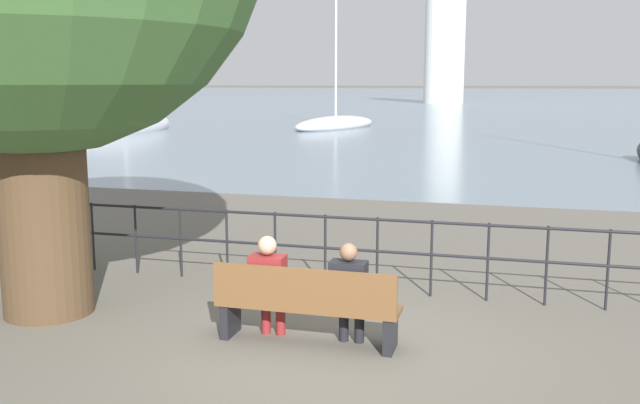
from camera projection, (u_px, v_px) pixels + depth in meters
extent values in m
plane|color=#605B51|center=(308.00, 342.00, 7.94)|extent=(1000.00, 1000.00, 0.00)
cube|color=slate|center=(510.00, 95.00, 159.66)|extent=(600.00, 300.00, 0.01)
cylinder|color=#4C3823|center=(43.00, 201.00, 8.73)|extent=(1.09, 1.09, 2.86)
cube|color=brown|center=(308.00, 306.00, 7.87)|extent=(2.05, 0.45, 0.05)
cube|color=brown|center=(302.00, 289.00, 7.64)|extent=(2.05, 0.04, 0.45)
cube|color=black|center=(230.00, 318.00, 8.15)|extent=(0.10, 0.41, 0.40)
cube|color=black|center=(390.00, 333.00, 7.67)|extent=(0.10, 0.41, 0.40)
cylinder|color=maroon|center=(266.00, 314.00, 8.20)|extent=(0.11, 0.11, 0.45)
cylinder|color=maroon|center=(281.00, 316.00, 8.15)|extent=(0.11, 0.11, 0.45)
cube|color=maroon|center=(270.00, 294.00, 8.05)|extent=(0.34, 0.26, 0.14)
cube|color=maroon|center=(268.00, 278.00, 7.93)|extent=(0.39, 0.24, 0.52)
sphere|color=tan|center=(267.00, 245.00, 7.87)|extent=(0.21, 0.21, 0.21)
cylinder|color=black|center=(344.00, 321.00, 7.95)|extent=(0.11, 0.11, 0.45)
cylinder|color=black|center=(359.00, 323.00, 7.91)|extent=(0.11, 0.11, 0.45)
cube|color=black|center=(350.00, 301.00, 7.80)|extent=(0.34, 0.26, 0.14)
cube|color=black|center=(348.00, 285.00, 7.68)|extent=(0.40, 0.24, 0.51)
sphere|color=#846047|center=(348.00, 252.00, 7.62)|extent=(0.19, 0.19, 0.19)
cylinder|color=black|center=(11.00, 231.00, 11.32)|extent=(0.04, 0.04, 1.05)
cylinder|color=black|center=(51.00, 234.00, 11.12)|extent=(0.04, 0.04, 1.05)
cylinder|color=black|center=(93.00, 236.00, 10.93)|extent=(0.04, 0.04, 1.05)
cylinder|color=black|center=(136.00, 239.00, 10.73)|extent=(0.04, 0.04, 1.05)
cylinder|color=black|center=(181.00, 242.00, 10.54)|extent=(0.04, 0.04, 1.05)
cylinder|color=black|center=(227.00, 245.00, 10.34)|extent=(0.04, 0.04, 1.05)
cylinder|color=black|center=(275.00, 248.00, 10.15)|extent=(0.04, 0.04, 1.05)
cylinder|color=black|center=(325.00, 252.00, 9.95)|extent=(0.04, 0.04, 1.05)
cylinder|color=black|center=(377.00, 255.00, 9.76)|extent=(0.04, 0.04, 1.05)
cylinder|color=black|center=(431.00, 258.00, 9.56)|extent=(0.04, 0.04, 1.05)
cylinder|color=black|center=(488.00, 262.00, 9.37)|extent=(0.04, 0.04, 1.05)
cylinder|color=black|center=(547.00, 266.00, 9.17)|extent=(0.04, 0.04, 1.05)
cylinder|color=black|center=(608.00, 270.00, 8.97)|extent=(0.04, 0.04, 1.05)
cylinder|color=black|center=(351.00, 218.00, 9.77)|extent=(12.57, 0.04, 0.04)
cylinder|color=black|center=(351.00, 250.00, 9.84)|extent=(12.57, 0.04, 0.04)
ellipsoid|color=silver|center=(336.00, 125.00, 44.46)|extent=(4.81, 8.84, 1.08)
cylinder|color=silver|center=(336.00, 25.00, 43.44)|extent=(0.14, 0.14, 11.50)
ellipsoid|color=silver|center=(125.00, 127.00, 40.32)|extent=(2.55, 8.98, 1.72)
cylinder|color=silver|center=(120.00, 18.00, 39.31)|extent=(0.14, 0.14, 10.99)
cylinder|color=white|center=(445.00, 40.00, 93.28)|extent=(5.27, 5.27, 16.44)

